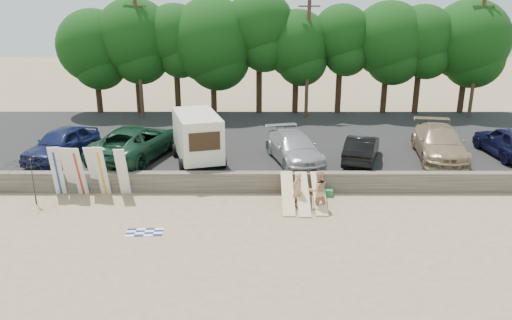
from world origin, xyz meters
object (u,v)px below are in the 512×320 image
at_px(car_5, 509,142).
at_px(car_4, 439,143).
at_px(car_0, 62,144).
at_px(car_1, 136,142).
at_px(beachgoer_b, 318,190).
at_px(box_trailer, 197,135).
at_px(cooler, 329,193).
at_px(beachgoer_a, 297,189).
at_px(car_3, 361,149).
at_px(beach_umbrella, 33,181).
at_px(car_2, 294,148).

bearing_deg(car_5, car_4, -1.06).
distance_m(car_0, car_1, 4.00).
bearing_deg(car_4, beachgoer_b, -134.64).
relative_size(box_trailer, cooler, 11.92).
distance_m(car_5, beachgoer_a, 13.13).
distance_m(box_trailer, cooler, 7.58).
bearing_deg(car_1, box_trailer, -176.59).
relative_size(car_0, car_5, 1.01).
xyz_separation_m(car_1, car_4, (16.55, -0.01, -0.06)).
distance_m(beachgoer_a, cooler, 2.10).
xyz_separation_m(box_trailer, beachgoer_a, (4.98, -4.31, -1.36)).
distance_m(car_1, car_3, 12.20).
height_order(car_1, beachgoer_a, car_1).
bearing_deg(car_3, beachgoer_b, 77.07).
relative_size(car_3, beach_umbrella, 1.69).
relative_size(beachgoer_b, cooler, 4.87).
xyz_separation_m(box_trailer, cooler, (6.60, -3.14, -2.01)).
height_order(box_trailer, beachgoer_a, box_trailer).
distance_m(box_trailer, car_5, 17.03).
height_order(car_0, car_2, car_0).
bearing_deg(beach_umbrella, car_0, 94.72).
relative_size(box_trailer, car_1, 0.70).
relative_size(car_0, cooler, 13.22).
bearing_deg(car_3, beachgoer_a, 67.31).
relative_size(car_2, car_4, 0.90).
bearing_deg(car_1, beachgoer_b, 165.03).
bearing_deg(car_0, car_3, 14.30).
height_order(box_trailer, beach_umbrella, box_trailer).
bearing_deg(car_4, car_3, -163.14).
relative_size(car_2, beachgoer_a, 3.26).
distance_m(car_3, car_5, 8.31).
bearing_deg(car_1, beachgoer_a, 164.44).
distance_m(box_trailer, beachgoer_b, 7.64).
height_order(car_0, car_4, car_0).
xyz_separation_m(box_trailer, car_1, (-3.45, 0.73, -0.57)).
relative_size(beachgoer_a, beachgoer_b, 0.87).
height_order(car_1, cooler, car_1).
height_order(beachgoer_b, cooler, beachgoer_b).
bearing_deg(car_4, box_trailer, -168.46).
xyz_separation_m(box_trailer, car_2, (5.13, 0.06, -0.71)).
height_order(car_2, car_5, car_5).
bearing_deg(beachgoer_b, car_4, -157.65).
height_order(car_1, car_3, car_1).
distance_m(car_0, car_2, 12.58).
relative_size(car_1, beachgoer_b, 3.52).
height_order(car_1, beachgoer_b, car_1).
xyz_separation_m(box_trailer, beachgoer_b, (5.88, -4.72, -1.25)).
relative_size(car_5, cooler, 13.13).
xyz_separation_m(car_4, cooler, (-6.50, -3.85, -1.39)).
height_order(car_4, beach_umbrella, car_4).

